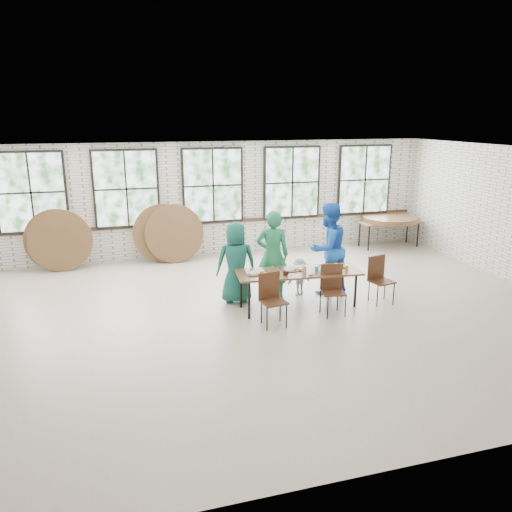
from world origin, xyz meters
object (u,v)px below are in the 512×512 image
Objects in this scene: storage_table at (389,223)px; chair_near_left at (271,295)px; dining_table at (299,274)px; chair_near_right at (332,285)px.

chair_near_left is at bearing -138.37° from storage_table.
dining_table is 0.99m from chair_near_left.
chair_near_right is (0.50, -0.46, -0.13)m from dining_table.
chair_near_right is 5.57m from storage_table.
chair_near_left is 1.27m from chair_near_right.
storage_table is (4.94, 4.34, 0.13)m from chair_near_left.
chair_near_left reaches higher than dining_table.
chair_near_right reaches higher than storage_table.
chair_near_right reaches higher than dining_table.
chair_near_left reaches higher than storage_table.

